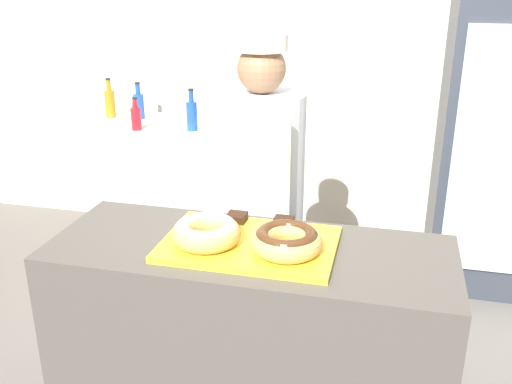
% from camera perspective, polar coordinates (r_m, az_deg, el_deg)
% --- Properties ---
extents(wall_back, '(8.00, 0.06, 2.70)m').
position_cam_1_polar(wall_back, '(4.02, 7.19, 13.47)').
color(wall_back, beige).
rests_on(wall_back, ground_plane).
extents(display_counter, '(1.50, 0.57, 0.92)m').
position_cam_1_polar(display_counter, '(2.35, -0.61, -15.61)').
color(display_counter, '#4C4742').
rests_on(display_counter, ground_plane).
extents(serving_tray, '(0.63, 0.42, 0.02)m').
position_cam_1_polar(serving_tray, '(2.11, -0.66, -5.22)').
color(serving_tray, yellow).
rests_on(serving_tray, display_counter).
extents(donut_light_glaze, '(0.25, 0.25, 0.09)m').
position_cam_1_polar(donut_light_glaze, '(2.08, -5.00, -3.94)').
color(donut_light_glaze, tan).
rests_on(donut_light_glaze, serving_tray).
extents(donut_chocolate_glaze, '(0.25, 0.25, 0.09)m').
position_cam_1_polar(donut_chocolate_glaze, '(2.01, 3.08, -4.80)').
color(donut_chocolate_glaze, tan).
rests_on(donut_chocolate_glaze, serving_tray).
extents(brownie_back_left, '(0.08, 0.08, 0.03)m').
position_cam_1_polar(brownie_back_left, '(2.26, -1.95, -2.56)').
color(brownie_back_left, black).
rests_on(brownie_back_left, serving_tray).
extents(brownie_back_right, '(0.08, 0.08, 0.03)m').
position_cam_1_polar(brownie_back_right, '(2.22, 2.77, -3.03)').
color(brownie_back_right, black).
rests_on(brownie_back_right, serving_tray).
extents(baker_person, '(0.40, 0.40, 1.63)m').
position_cam_1_polar(baker_person, '(2.67, 0.47, -1.39)').
color(baker_person, '#4C4C51').
rests_on(baker_person, ground_plane).
extents(beverage_fridge, '(0.59, 0.66, 1.77)m').
position_cam_1_polar(beverage_fridge, '(3.75, 22.25, 4.23)').
color(beverage_fridge, '#333842').
rests_on(beverage_fridge, ground_plane).
extents(chest_freezer, '(1.07, 0.58, 0.90)m').
position_cam_1_polar(chest_freezer, '(4.13, -8.28, 0.79)').
color(chest_freezer, silver).
rests_on(chest_freezer, ground_plane).
extents(bottle_red, '(0.07, 0.07, 0.22)m').
position_cam_1_polar(bottle_red, '(3.83, -11.91, 7.32)').
color(bottle_red, red).
rests_on(bottle_red, chest_freezer).
extents(bottle_blue, '(0.07, 0.07, 0.27)m').
position_cam_1_polar(bottle_blue, '(3.76, -6.44, 7.71)').
color(bottle_blue, '#1E4CB2').
rests_on(bottle_blue, chest_freezer).
extents(bottle_orange, '(0.07, 0.07, 0.28)m').
position_cam_1_polar(bottle_orange, '(4.22, -14.39, 8.68)').
color(bottle_orange, orange).
rests_on(bottle_orange, chest_freezer).
extents(bottle_blue_b, '(0.07, 0.07, 0.26)m').
position_cam_1_polar(bottle_blue_b, '(4.14, -11.64, 8.55)').
color(bottle_blue_b, '#1E4CB2').
rests_on(bottle_blue_b, chest_freezer).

